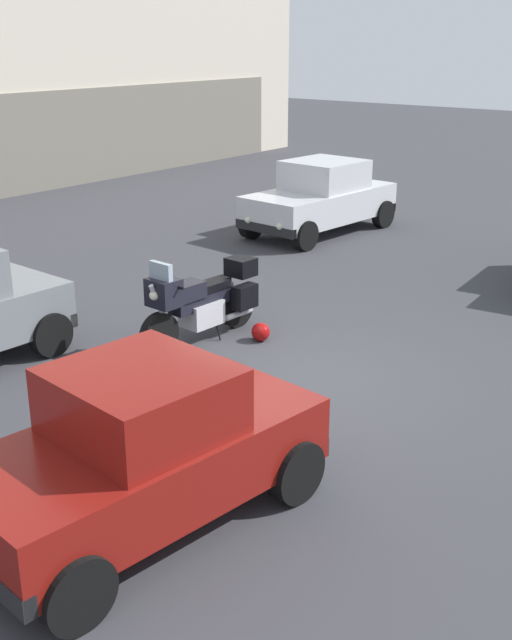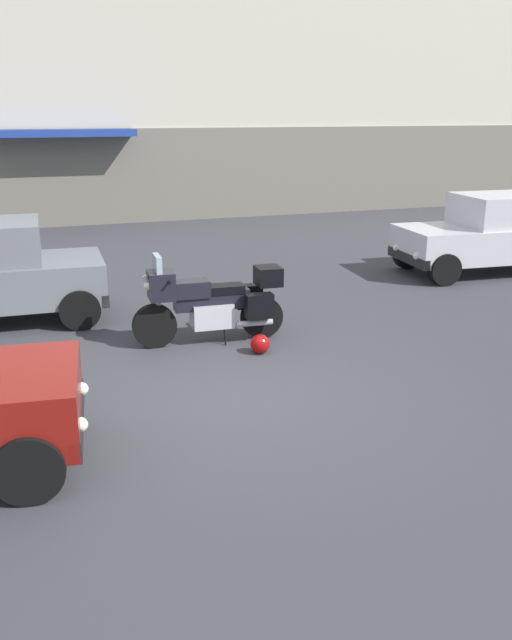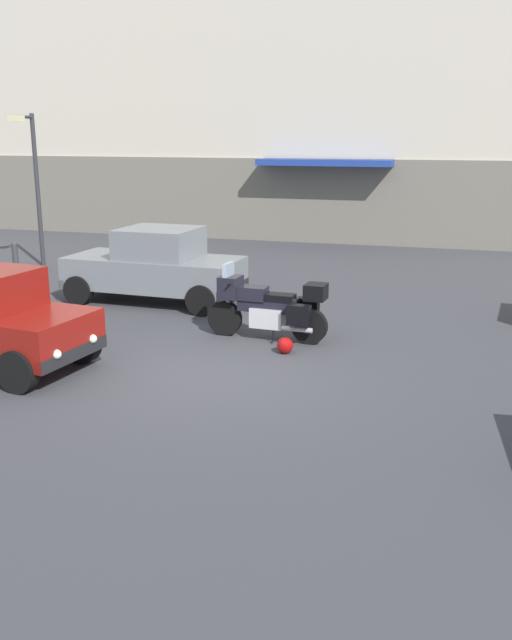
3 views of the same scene
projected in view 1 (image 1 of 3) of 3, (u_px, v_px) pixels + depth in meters
The scene contains 5 objects.
ground_plane at pixel (296, 379), 10.56m from camera, with size 80.00×80.00×0.00m, color #38383D.
motorcycle at pixel (202, 300), 11.72m from camera, with size 2.26×0.78×1.36m.
helmet at pixel (261, 332), 11.83m from camera, with size 0.28×0.28×0.28m, color #990C0C.
car_hatchback_near at pixel (321, 198), 18.09m from camera, with size 3.97×2.06×1.64m.
car_compact_side at pixel (144, 449), 7.21m from camera, with size 3.60×2.05×1.56m.
Camera 1 is at (-7.95, -5.53, 4.32)m, focal length 44.59 mm.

